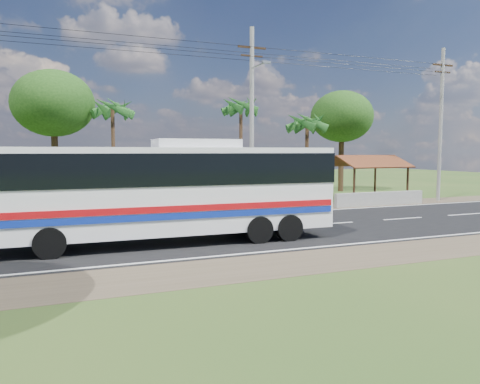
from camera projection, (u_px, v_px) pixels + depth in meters
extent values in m
plane|color=#294A1A|center=(249.00, 230.00, 21.62)|extent=(120.00, 120.00, 0.00)
cube|color=black|center=(249.00, 229.00, 21.62)|extent=(120.00, 10.00, 0.02)
cube|color=brown|center=(205.00, 213.00, 27.61)|extent=(120.00, 3.00, 0.01)
cube|color=brown|center=(326.00, 260.00, 15.63)|extent=(120.00, 3.00, 0.01)
cube|color=silver|center=(215.00, 216.00, 25.95)|extent=(120.00, 0.15, 0.01)
cube|color=silver|center=(299.00, 249.00, 17.29)|extent=(120.00, 0.15, 0.01)
cube|color=silver|center=(249.00, 229.00, 21.62)|extent=(120.00, 0.15, 0.01)
cube|color=tan|center=(190.00, 179.00, 33.84)|extent=(10.00, 8.00, 3.20)
cube|color=#4C4F54|center=(190.00, 156.00, 33.70)|extent=(10.60, 8.60, 0.10)
pyramid|color=#4C4F54|center=(190.00, 140.00, 33.60)|extent=(12.40, 10.00, 1.20)
cube|color=black|center=(162.00, 182.00, 28.99)|extent=(1.20, 0.08, 1.20)
cube|color=black|center=(208.00, 181.00, 30.13)|extent=(1.20, 0.08, 1.20)
cube|color=black|center=(250.00, 180.00, 31.26)|extent=(1.20, 0.08, 1.20)
cylinder|color=#352313|center=(354.00, 185.00, 31.73)|extent=(0.16, 0.16, 2.60)
cylinder|color=#352313|center=(325.00, 182.00, 35.05)|extent=(0.16, 0.16, 2.60)
cylinder|color=#352313|center=(408.00, 184.00, 33.47)|extent=(0.16, 0.16, 2.60)
cylinder|color=#352313|center=(375.00, 181.00, 36.78)|extent=(0.16, 0.16, 2.60)
cube|color=maroon|center=(376.00, 161.00, 33.10)|extent=(5.20, 2.28, 0.90)
cube|color=maroon|center=(357.00, 161.00, 35.13)|extent=(5.20, 2.28, 0.90)
cube|color=#352313|center=(366.00, 156.00, 34.09)|extent=(5.20, 0.12, 0.12)
cube|color=#9E9E99|center=(380.00, 199.00, 31.28)|extent=(7.00, 0.30, 0.90)
cylinder|color=#9E9E99|center=(252.00, 120.00, 28.27)|extent=(0.26, 0.26, 11.00)
cube|color=#352313|center=(252.00, 47.00, 27.89)|extent=(1.80, 0.12, 0.12)
cube|color=#352313|center=(252.00, 56.00, 27.93)|extent=(1.40, 0.10, 0.10)
cylinder|color=#9E9E99|center=(441.00, 125.00, 33.94)|extent=(0.26, 0.26, 11.00)
cube|color=#352313|center=(443.00, 65.00, 33.56)|extent=(1.80, 0.12, 0.12)
cube|color=#352313|center=(443.00, 72.00, 33.61)|extent=(1.40, 0.10, 0.10)
cylinder|color=gray|center=(259.00, 65.00, 27.07)|extent=(0.08, 2.00, 0.08)
cube|color=gray|center=(266.00, 62.00, 26.15)|extent=(0.50, 0.18, 0.12)
cylinder|color=black|center=(115.00, 39.00, 24.88)|extent=(16.00, 0.02, 0.02)
cylinder|color=black|center=(356.00, 60.00, 30.74)|extent=(15.00, 0.02, 0.02)
cylinder|color=#47301E|center=(307.00, 159.00, 35.09)|extent=(0.28, 0.28, 6.00)
cylinder|color=#47301E|center=(241.00, 150.00, 37.85)|extent=(0.28, 0.28, 7.50)
cylinder|color=#47301E|center=(113.00, 153.00, 34.55)|extent=(0.28, 0.28, 7.00)
cylinder|color=#47301E|center=(55.00, 160.00, 34.93)|extent=(0.50, 0.50, 5.95)
ellipsoid|color=#17380F|center=(53.00, 103.00, 34.56)|extent=(6.00, 6.00, 4.92)
cylinder|color=#47301E|center=(341.00, 160.00, 42.17)|extent=(0.50, 0.50, 5.60)
ellipsoid|color=#17380F|center=(342.00, 116.00, 41.83)|extent=(5.60, 5.60, 4.59)
cube|color=white|center=(169.00, 190.00, 18.25)|extent=(13.17, 3.13, 3.27)
cube|color=black|center=(169.00, 169.00, 18.18)|extent=(13.23, 3.19, 1.20)
cube|color=#AD0A10|center=(178.00, 209.00, 17.01)|extent=(12.87, 0.44, 0.24)
cube|color=#0D2595|center=(178.00, 216.00, 17.04)|extent=(12.87, 0.44, 0.24)
cube|color=white|center=(196.00, 143.00, 18.48)|extent=(3.32, 1.84, 0.33)
cylinder|color=black|center=(50.00, 243.00, 15.69)|extent=(1.10, 0.42, 1.09)
cylinder|color=black|center=(51.00, 231.00, 18.03)|extent=(1.10, 0.42, 1.09)
cylinder|color=black|center=(259.00, 230.00, 18.36)|extent=(1.10, 0.42, 1.09)
cylinder|color=black|center=(237.00, 221.00, 20.70)|extent=(1.10, 0.42, 1.09)
cylinder|color=black|center=(289.00, 228.00, 18.82)|extent=(1.10, 0.42, 1.09)
cylinder|color=black|center=(264.00, 219.00, 21.16)|extent=(1.10, 0.42, 1.09)
imported|color=black|center=(303.00, 205.00, 28.07)|extent=(1.68, 0.75, 0.85)
imported|color=#1B3299|center=(315.00, 195.00, 30.93)|extent=(0.60, 0.45, 1.48)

